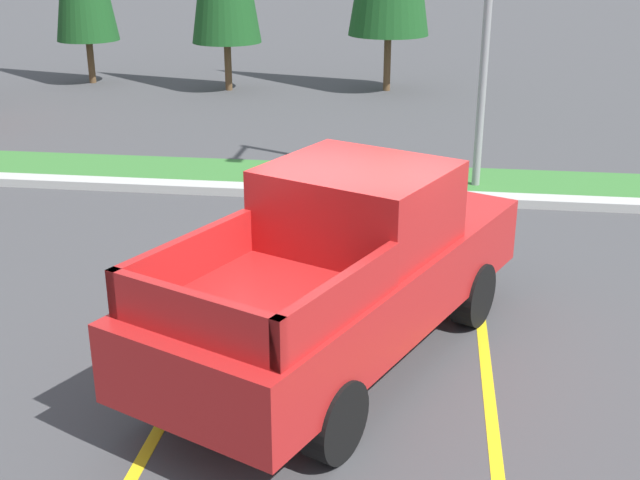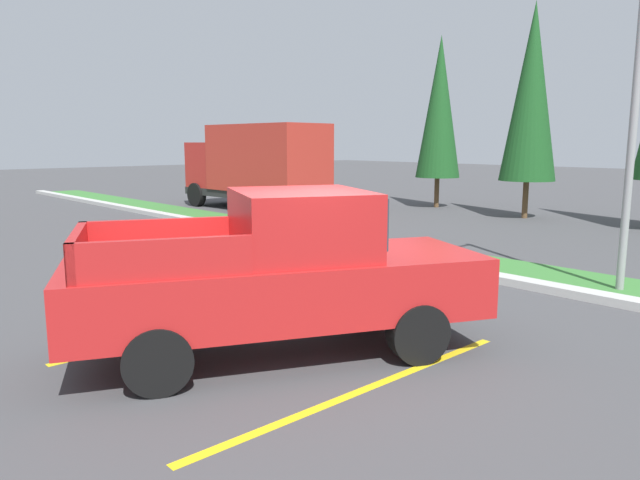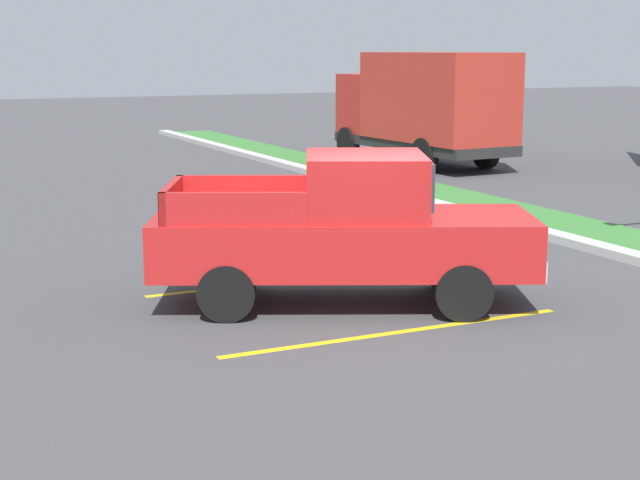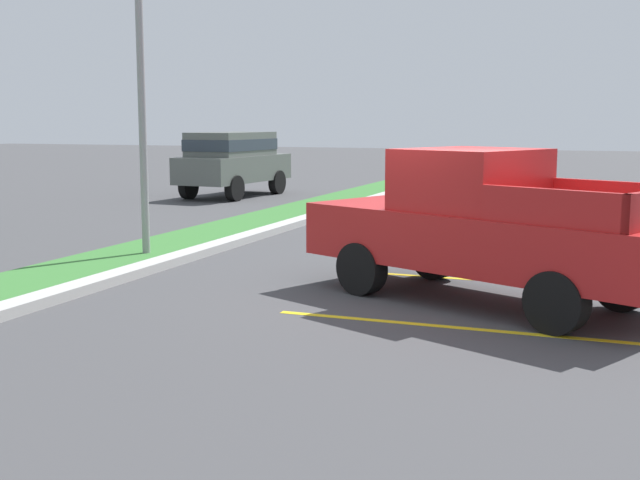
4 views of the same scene
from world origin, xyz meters
The scene contains 6 objects.
ground_plane centered at (0.00, 0.00, 0.00)m, with size 120.00×120.00×0.00m, color #424244.
parking_line_near centered at (-1.62, -0.63, 0.00)m, with size 0.12×4.80×0.01m, color yellow.
parking_line_far centered at (1.48, -0.63, 0.00)m, with size 0.12×4.80×0.01m, color yellow.
curb_strip centered at (0.00, 5.00, 0.07)m, with size 56.00×0.40×0.15m, color #B2B2AD.
grass_median centered at (0.00, 6.10, 0.03)m, with size 56.00×1.80×0.06m, color #387533.
pickup_truck_main centered at (-0.04, -0.58, 1.04)m, with size 3.91×5.52×2.10m.
Camera 1 is at (0.75, -8.44, 4.39)m, focal length 45.89 mm.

